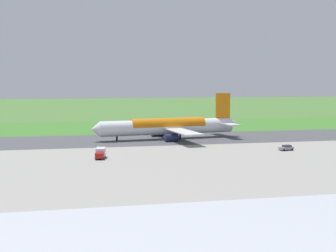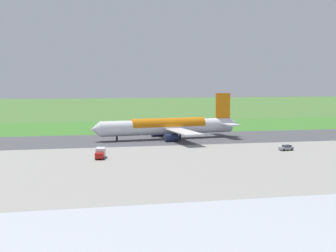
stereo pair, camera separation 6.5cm
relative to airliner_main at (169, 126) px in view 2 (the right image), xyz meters
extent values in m
plane|color=#477233|center=(-0.59, 0.05, -4.35)|extent=(800.00, 800.00, 0.00)
cube|color=#47474C|center=(-0.59, 0.05, -4.32)|extent=(600.00, 33.25, 0.06)
cube|color=gray|center=(-0.59, 59.60, -4.33)|extent=(440.00, 110.00, 0.05)
cube|color=#3C782B|center=(-0.59, -32.89, -4.33)|extent=(600.00, 80.00, 0.04)
cylinder|color=white|center=(0.38, 0.05, -0.15)|extent=(48.27, 11.47, 5.20)
cone|color=white|center=(25.65, 3.41, -0.15)|extent=(3.62, 5.29, 4.94)
cone|color=white|center=(-24.60, -3.27, 0.45)|extent=(4.05, 4.84, 4.42)
cube|color=orange|center=(-20.56, -2.73, 6.95)|extent=(5.62, 1.23, 9.00)
cube|color=white|center=(-21.28, 2.72, 0.65)|extent=(5.15, 9.45, 0.36)
cube|color=white|center=(-19.84, -8.18, 0.65)|extent=(5.15, 9.45, 0.36)
cube|color=white|center=(-2.06, 10.82, -0.55)|extent=(8.84, 22.60, 0.35)
cube|color=white|center=(0.83, -10.99, -0.55)|extent=(8.84, 22.60, 0.35)
cylinder|color=#23284C|center=(0.88, 7.68, -3.03)|extent=(4.83, 3.37, 2.80)
cylinder|color=#23284C|center=(2.85, -7.19, -3.03)|extent=(4.83, 3.37, 2.80)
cylinder|color=black|center=(18.46, 2.45, -2.64)|extent=(0.70, 0.70, 3.42)
cylinder|color=black|center=(-3.12, 3.62, -2.64)|extent=(0.70, 0.70, 3.42)
cylinder|color=black|center=(-2.07, -4.31, -2.64)|extent=(0.70, 0.70, 3.42)
cylinder|color=orange|center=(0.38, 0.05, 0.37)|extent=(26.86, 8.66, 5.23)
cube|color=#B21914|center=(26.04, 37.56, -3.25)|extent=(2.52, 2.52, 1.30)
cube|color=silver|center=(25.59, 34.80, -2.80)|extent=(2.87, 4.12, 2.20)
cylinder|color=black|center=(25.05, 37.72, -3.90)|extent=(0.44, 0.94, 0.90)
cylinder|color=black|center=(27.02, 37.41, -3.90)|extent=(0.44, 0.94, 0.90)
cylinder|color=black|center=(24.51, 34.37, -3.90)|extent=(0.44, 0.94, 0.90)
cylinder|color=black|center=(26.48, 34.05, -3.90)|extent=(0.44, 0.94, 0.90)
cube|color=gray|center=(-27.74, 33.21, -3.66)|extent=(4.46, 2.53, 0.75)
cube|color=#2D333D|center=(-27.94, 33.18, -3.01)|extent=(2.47, 2.07, 0.55)
cylinder|color=black|center=(-26.52, 34.30, -4.03)|extent=(0.67, 0.33, 0.64)
cylinder|color=black|center=(-26.21, 32.63, -4.03)|extent=(0.67, 0.33, 0.64)
cylinder|color=black|center=(-29.27, 33.80, -4.03)|extent=(0.67, 0.33, 0.64)
cylinder|color=black|center=(-28.96, 32.13, -4.03)|extent=(0.67, 0.33, 0.64)
cylinder|color=slate|center=(-10.75, -30.24, -3.50)|extent=(0.10, 0.10, 1.71)
cube|color=red|center=(-10.75, -30.26, -2.34)|extent=(0.60, 0.04, 0.60)
cone|color=orange|center=(-6.20, -32.69, -4.08)|extent=(0.40, 0.40, 0.55)
camera|label=1|loc=(31.66, 150.74, 15.42)|focal=47.43mm
camera|label=2|loc=(31.60, 150.75, 15.42)|focal=47.43mm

